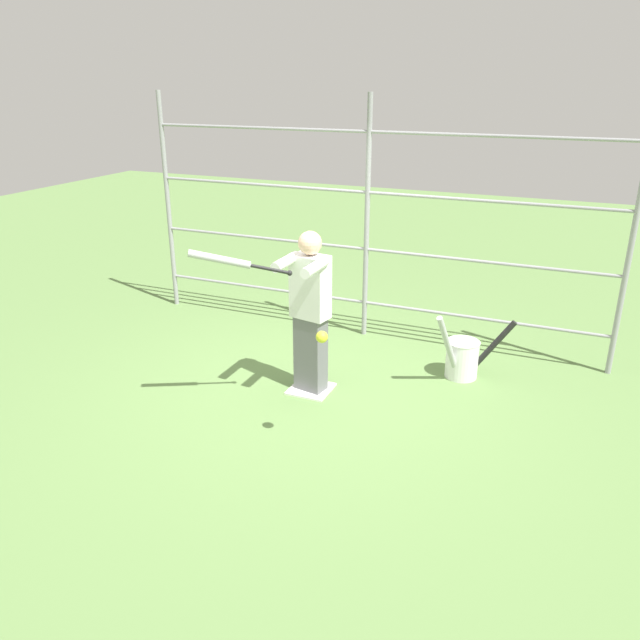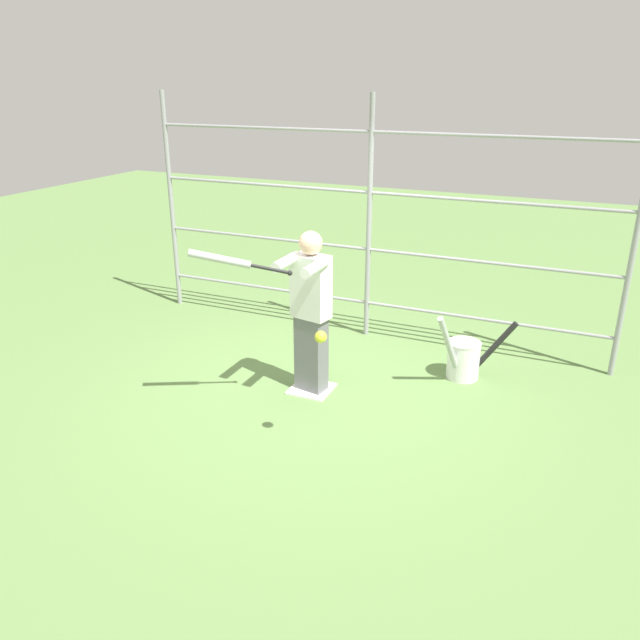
{
  "view_description": "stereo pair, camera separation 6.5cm",
  "coord_description": "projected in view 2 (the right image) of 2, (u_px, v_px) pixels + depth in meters",
  "views": [
    {
      "loc": [
        -2.29,
        5.1,
        2.94
      ],
      "look_at": [
        -0.27,
        0.4,
        0.94
      ],
      "focal_mm": 35.0,
      "sensor_mm": 36.0,
      "label": 1
    },
    {
      "loc": [
        -2.35,
        5.07,
        2.94
      ],
      "look_at": [
        -0.27,
        0.4,
        0.94
      ],
      "focal_mm": 35.0,
      "sensor_mm": 36.0,
      "label": 2
    }
  ],
  "objects": [
    {
      "name": "ground_plane",
      "position": [
        311.0,
        390.0,
        6.27
      ],
      "size": [
        24.0,
        24.0,
        0.0
      ],
      "primitive_type": "plane",
      "color": "#608447"
    },
    {
      "name": "softball_in_flight",
      "position": [
        321.0,
        337.0,
        4.85
      ],
      "size": [
        0.1,
        0.1,
        0.1
      ],
      "color": "yellow"
    },
    {
      "name": "fence_backstop",
      "position": [
        369.0,
        221.0,
        7.13
      ],
      "size": [
        5.56,
        0.06,
        2.79
      ],
      "color": "#939399",
      "rests_on": "ground"
    },
    {
      "name": "home_plate",
      "position": [
        311.0,
        389.0,
        6.27
      ],
      "size": [
        0.4,
        0.4,
        0.02
      ],
      "color": "white",
      "rests_on": "ground"
    },
    {
      "name": "batter",
      "position": [
        310.0,
        308.0,
        5.94
      ],
      "size": [
        0.41,
        0.6,
        1.63
      ],
      "color": "slate",
      "rests_on": "ground"
    },
    {
      "name": "bat_bucket",
      "position": [
        464.0,
        358.0,
        6.44
      ],
      "size": [
        0.71,
        0.67,
        0.81
      ],
      "color": "white",
      "rests_on": "ground"
    },
    {
      "name": "baseball_bat_swinging",
      "position": [
        229.0,
        261.0,
        5.28
      ],
      "size": [
        0.75,
        0.53,
        0.28
      ],
      "color": "black"
    }
  ]
}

